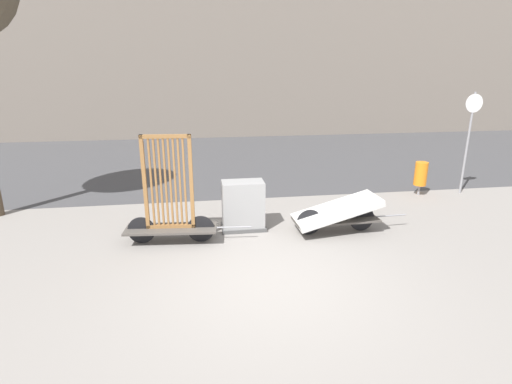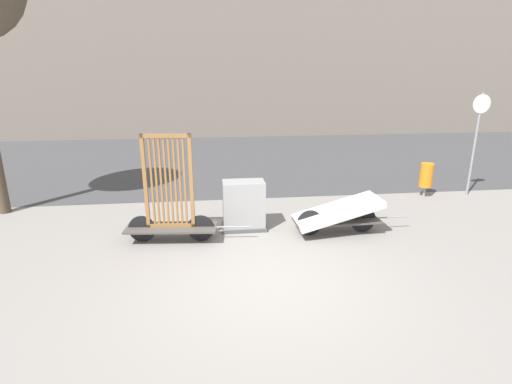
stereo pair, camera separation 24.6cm
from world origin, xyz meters
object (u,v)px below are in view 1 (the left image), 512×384
(sign_post, at_px, (469,131))
(trash_bin, at_px, (421,174))
(bike_cart_with_bedframe, at_px, (170,208))
(bike_cart_with_mattress, at_px, (336,213))
(utility_cabinet, at_px, (243,207))

(sign_post, bearing_deg, trash_bin, 179.71)
(trash_bin, distance_m, sign_post, 1.69)
(trash_bin, relative_size, sign_post, 0.33)
(bike_cart_with_bedframe, height_order, sign_post, sign_post)
(bike_cart_with_mattress, height_order, sign_post, sign_post)
(utility_cabinet, bearing_deg, trash_bin, 18.51)
(bike_cart_with_bedframe, distance_m, trash_bin, 6.93)
(bike_cart_with_bedframe, xyz_separation_m, sign_post, (7.82, 2.19, 1.01))
(trash_bin, bearing_deg, utility_cabinet, -161.49)
(bike_cart_with_bedframe, height_order, trash_bin, bike_cart_with_bedframe)
(bike_cart_with_bedframe, xyz_separation_m, bike_cart_with_mattress, (3.41, 0.00, -0.28))
(bike_cart_with_bedframe, xyz_separation_m, utility_cabinet, (1.49, 0.50, -0.23))
(trash_bin, height_order, sign_post, sign_post)
(trash_bin, bearing_deg, sign_post, -0.29)
(utility_cabinet, height_order, trash_bin, utility_cabinet)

